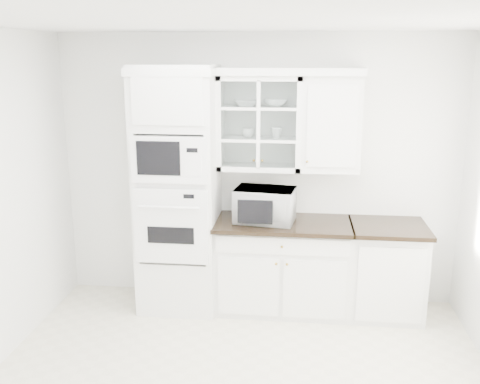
# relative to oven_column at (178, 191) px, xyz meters

# --- Properties ---
(room_shell) EXTENTS (4.00, 3.50, 2.70)m
(room_shell) POSITION_rel_oven_column_xyz_m (0.75, -0.99, 0.58)
(room_shell) COLOR white
(room_shell) RESTS_ON ground
(oven_column) EXTENTS (0.76, 0.68, 2.40)m
(oven_column) POSITION_rel_oven_column_xyz_m (0.00, 0.00, 0.00)
(oven_column) COLOR white
(oven_column) RESTS_ON ground
(base_cabinet_run) EXTENTS (1.32, 0.67, 0.92)m
(base_cabinet_run) POSITION_rel_oven_column_xyz_m (1.03, 0.03, -0.74)
(base_cabinet_run) COLOR white
(base_cabinet_run) RESTS_ON ground
(extra_base_cabinet) EXTENTS (0.72, 0.67, 0.92)m
(extra_base_cabinet) POSITION_rel_oven_column_xyz_m (2.03, 0.03, -0.74)
(extra_base_cabinet) COLOR white
(extra_base_cabinet) RESTS_ON ground
(upper_cabinet_glass) EXTENTS (0.80, 0.33, 0.90)m
(upper_cabinet_glass) POSITION_rel_oven_column_xyz_m (0.78, 0.17, 0.65)
(upper_cabinet_glass) COLOR white
(upper_cabinet_glass) RESTS_ON room_shell
(upper_cabinet_solid) EXTENTS (0.55, 0.33, 0.90)m
(upper_cabinet_solid) POSITION_rel_oven_column_xyz_m (1.46, 0.17, 0.65)
(upper_cabinet_solid) COLOR white
(upper_cabinet_solid) RESTS_ON room_shell
(crown_molding) EXTENTS (2.14, 0.38, 0.07)m
(crown_molding) POSITION_rel_oven_column_xyz_m (0.68, 0.14, 1.14)
(crown_molding) COLOR white
(crown_molding) RESTS_ON room_shell
(countertop_microwave) EXTENTS (0.62, 0.54, 0.33)m
(countertop_microwave) POSITION_rel_oven_column_xyz_m (0.85, 0.02, -0.12)
(countertop_microwave) COLOR white
(countertop_microwave) RESTS_ON base_cabinet_run
(bowl_a) EXTENTS (0.28, 0.28, 0.06)m
(bowl_a) POSITION_rel_oven_column_xyz_m (0.65, 0.17, 0.84)
(bowl_a) COLOR white
(bowl_a) RESTS_ON upper_cabinet_glass
(bowl_b) EXTENTS (0.25, 0.25, 0.07)m
(bowl_b) POSITION_rel_oven_column_xyz_m (0.93, 0.19, 0.84)
(bowl_b) COLOR white
(bowl_b) RESTS_ON upper_cabinet_glass
(cup_a) EXTENTS (0.13, 0.13, 0.09)m
(cup_a) POSITION_rel_oven_column_xyz_m (0.67, 0.16, 0.56)
(cup_a) COLOR white
(cup_a) RESTS_ON upper_cabinet_glass
(cup_b) EXTENTS (0.13, 0.13, 0.10)m
(cup_b) POSITION_rel_oven_column_xyz_m (0.94, 0.18, 0.56)
(cup_b) COLOR white
(cup_b) RESTS_ON upper_cabinet_glass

